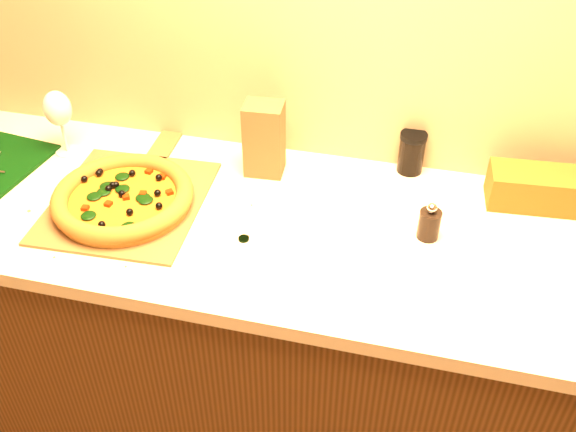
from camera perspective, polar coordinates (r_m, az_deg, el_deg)
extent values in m
plane|color=#9E8460|center=(1.64, 6.85, 18.33)|extent=(4.00, 0.00, 4.00)
cube|color=#45290E|center=(1.92, 3.32, -11.93)|extent=(2.80, 0.65, 0.86)
cube|color=beige|center=(1.60, 3.90, -1.68)|extent=(2.84, 0.68, 0.04)
cube|color=brown|center=(1.72, -14.02, 1.26)|extent=(0.40, 0.44, 0.01)
cube|color=brown|center=(1.92, -10.94, 6.18)|extent=(0.07, 0.17, 0.01)
cylinder|color=#C08A30|center=(1.70, -14.37, 1.20)|extent=(0.34, 0.34, 0.02)
cylinder|color=gold|center=(1.69, -14.44, 1.54)|extent=(0.28, 0.28, 0.01)
torus|color=brown|center=(1.68, -14.48, 1.74)|extent=(0.36, 0.36, 0.04)
ellipsoid|color=black|center=(1.68, -12.41, 2.16)|extent=(0.04, 0.04, 0.01)
sphere|color=black|center=(1.68, -16.10, 1.67)|extent=(0.02, 0.02, 0.02)
cube|color=maroon|center=(1.64, -14.60, 0.59)|extent=(0.02, 0.02, 0.01)
cylinder|color=black|center=(1.56, -3.96, -2.02)|extent=(0.03, 0.03, 0.01)
cylinder|color=black|center=(1.58, 12.43, -0.75)|extent=(0.05, 0.05, 0.08)
sphere|color=silver|center=(1.55, 12.68, 0.69)|extent=(0.02, 0.02, 0.02)
cube|color=brown|center=(1.77, 22.89, 2.12)|extent=(0.35, 0.14, 0.10)
cylinder|color=silver|center=(1.97, -18.96, 5.49)|extent=(0.07, 0.07, 0.00)
cylinder|color=silver|center=(1.95, -19.23, 6.60)|extent=(0.01, 0.01, 0.09)
ellipsoid|color=silver|center=(1.90, -19.82, 8.99)|extent=(0.08, 0.08, 0.10)
cube|color=brown|center=(1.73, -2.13, 6.85)|extent=(0.11, 0.09, 0.21)
cylinder|color=black|center=(1.79, 10.90, 5.38)|extent=(0.07, 0.07, 0.10)
cylinder|color=black|center=(1.76, 11.13, 6.98)|extent=(0.07, 0.07, 0.01)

